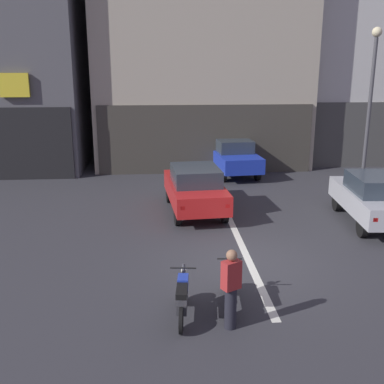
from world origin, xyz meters
The scene contains 9 objects.
ground_plane centered at (0.00, 0.00, 0.00)m, with size 120.00×120.00×0.00m, color #333338.
lane_centre_line centered at (0.00, 6.00, 0.00)m, with size 0.20×18.00×0.01m, color silver.
car_red_crossing_near centered at (-1.11, 4.38, 0.89)m, with size 2.09×4.23×1.64m.
car_silver_parked_kerbside centered at (4.60, 2.79, 0.89)m, with size 2.05×4.22×1.64m.
car_blue_down_street centered at (1.12, 9.99, 0.89)m, with size 2.15×4.25×1.64m.
street_lamp centered at (5.53, 5.83, 3.88)m, with size 0.36×0.36×6.32m.
motorcycle_blue_row_leftmost centered at (-1.91, -2.63, 0.46)m, with size 0.55×1.67×0.98m.
motorcycle_silver_row_left_mid centered at (-0.85, -2.22, 0.46)m, with size 0.55×1.67×0.98m.
person_by_motorcycles centered at (-0.98, -3.11, 0.86)m, with size 0.42×0.37×1.67m.
Camera 1 is at (-2.34, -11.38, 5.16)m, focal length 44.05 mm.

